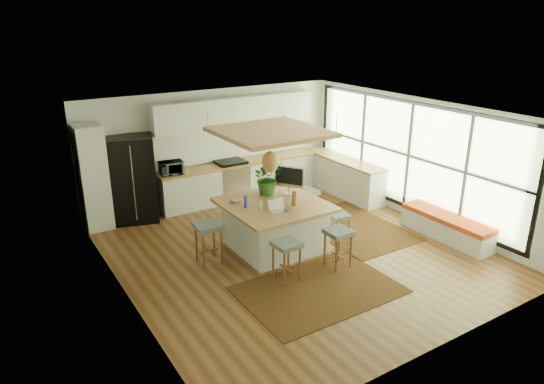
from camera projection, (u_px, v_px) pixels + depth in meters
floor at (294, 250)px, 9.57m from camera, size 7.00×7.00×0.00m
ceiling at (297, 113)px, 8.65m from camera, size 7.00×7.00×0.00m
wall_back at (213, 145)px, 11.90m from camera, size 6.50×0.00×6.50m
wall_front at (450, 260)px, 6.33m from camera, size 6.50×0.00×6.50m
wall_left at (121, 222)px, 7.48m from camera, size 0.00×7.00×7.00m
wall_right at (417, 159)px, 10.74m from camera, size 0.00×7.00×7.00m
window_wall at (416, 157)px, 10.71m from camera, size 0.10×6.20×2.60m
pantry at (93, 178)px, 10.24m from camera, size 0.55×0.60×2.25m
back_counter_base at (240, 180)px, 12.23m from camera, size 4.20×0.60×0.88m
back_counter_top at (240, 163)px, 12.07m from camera, size 4.24×0.64×0.05m
backsplash at (234, 143)px, 12.16m from camera, size 4.20×0.02×0.80m
upper_cabinets at (236, 112)px, 11.76m from camera, size 4.20×0.34×0.70m
range at (231, 180)px, 12.08m from camera, size 0.76×0.62×1.00m
right_counter_base at (344, 177)px, 12.48m from camera, size 0.60×2.50×0.88m
right_counter_top at (345, 160)px, 12.33m from camera, size 0.64×2.54×0.05m
window_bench at (446, 227)px, 10.01m from camera, size 0.52×2.00×0.50m
ceiling_panel at (270, 146)px, 9.04m from camera, size 1.86×1.86×0.80m
rug_near at (319, 289)px, 8.20m from camera, size 2.60×1.80×0.01m
rug_right at (352, 227)px, 10.59m from camera, size 1.80×2.60×0.01m
fridge at (133, 181)px, 10.70m from camera, size 1.12×0.98×1.91m
island at (274, 225)px, 9.56m from camera, size 1.85×1.85×0.93m
stool_near_left at (286, 262)px, 8.38m from camera, size 0.45×0.45×0.73m
stool_near_right at (338, 249)px, 8.84m from camera, size 0.44×0.44×0.73m
stool_right_front at (339, 227)px, 9.75m from camera, size 0.42×0.42×0.63m
stool_right_back at (305, 209)px, 10.65m from camera, size 0.53×0.53×0.80m
stool_left_side at (209, 245)px, 8.98m from camera, size 0.49×0.49×0.79m
laptop at (279, 205)px, 8.96m from camera, size 0.34×0.36×0.24m
monitor at (289, 182)px, 9.81m from camera, size 0.54×0.65×0.59m
microwave at (171, 166)px, 11.09m from camera, size 0.56×0.36×0.36m
island_plant at (268, 181)px, 9.81m from camera, size 0.62×0.69×0.53m
island_bowl at (236, 201)px, 9.44m from camera, size 0.25×0.25×0.05m
island_bottle_0 at (247, 202)px, 9.18m from camera, size 0.07×0.07×0.19m
island_bottle_1 at (260, 205)px, 9.05m from camera, size 0.07×0.07×0.19m
island_bottle_2 at (294, 201)px, 9.26m from camera, size 0.07×0.07×0.19m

